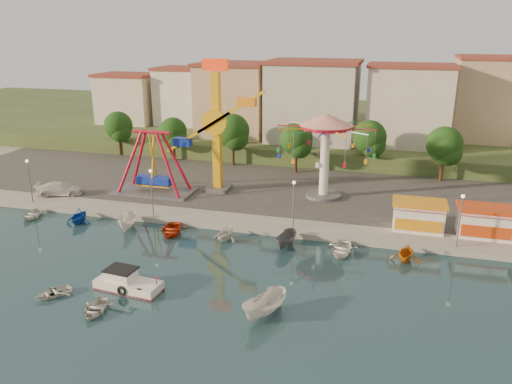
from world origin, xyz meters
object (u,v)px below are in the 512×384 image
(rowboat_a, at_px, (95,309))
(van, at_px, (60,189))
(kamikaze_tower, at_px, (219,132))
(cabin_motorboat, at_px, (127,284))
(skiff, at_px, (265,306))
(wave_swinger, at_px, (326,137))
(pirate_ship_ride, at_px, (153,164))

(rowboat_a, height_order, van, van)
(kamikaze_tower, bearing_deg, rowboat_a, -89.78)
(cabin_motorboat, distance_m, rowboat_a, 3.86)
(skiff, bearing_deg, wave_swinger, 113.86)
(rowboat_a, height_order, skiff, skiff)
(van, bearing_deg, skiff, -143.43)
(cabin_motorboat, relative_size, skiff, 1.23)
(skiff, bearing_deg, kamikaze_tower, 140.57)
(pirate_ship_ride, bearing_deg, van, -159.28)
(wave_swinger, height_order, rowboat_a, wave_swinger)
(kamikaze_tower, distance_m, rowboat_a, 30.03)
(van, bearing_deg, cabin_motorboat, -155.19)
(rowboat_a, xyz_separation_m, skiff, (12.57, 2.93, 0.57))
(skiff, relative_size, van, 0.83)
(pirate_ship_ride, distance_m, van, 12.13)
(cabin_motorboat, relative_size, van, 1.02)
(pirate_ship_ride, relative_size, wave_swinger, 0.86)
(wave_swinger, distance_m, rowboat_a, 33.76)
(pirate_ship_ride, bearing_deg, rowboat_a, -72.95)
(wave_swinger, xyz_separation_m, skiff, (-0.34, -27.25, -7.30))
(cabin_motorboat, bearing_deg, pirate_ship_ride, 116.19)
(kamikaze_tower, xyz_separation_m, cabin_motorboat, (0.69, -25.13, -7.84))
(wave_swinger, distance_m, skiff, 28.21)
(rowboat_a, bearing_deg, pirate_ship_ride, 95.88)
(cabin_motorboat, height_order, rowboat_a, cabin_motorboat)
(wave_swinger, height_order, van, wave_swinger)
(kamikaze_tower, xyz_separation_m, wave_swinger, (13.02, 1.25, -0.17))
(wave_swinger, xyz_separation_m, van, (-31.94, -8.15, -6.79))
(rowboat_a, distance_m, van, 29.13)
(wave_swinger, bearing_deg, kamikaze_tower, -174.53)
(kamikaze_tower, relative_size, skiff, 3.56)
(wave_swinger, xyz_separation_m, cabin_motorboat, (-12.33, -26.38, -7.67))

